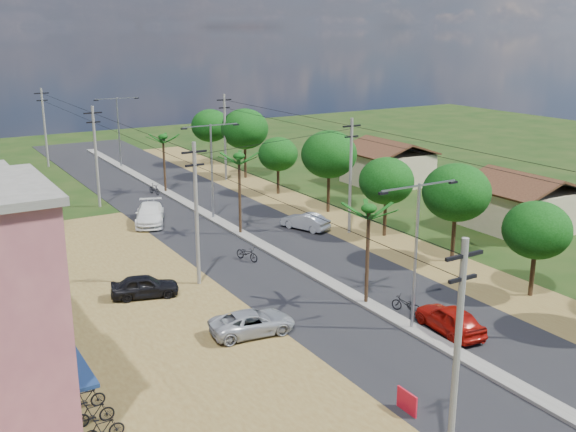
# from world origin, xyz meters

# --- Properties ---
(ground) EXTENTS (160.00, 160.00, 0.00)m
(ground) POSITION_xyz_m (0.00, 0.00, 0.00)
(ground) COLOR black
(ground) RESTS_ON ground
(road) EXTENTS (12.00, 110.00, 0.04)m
(road) POSITION_xyz_m (0.00, 15.00, 0.02)
(road) COLOR black
(road) RESTS_ON ground
(median) EXTENTS (1.00, 90.00, 0.18)m
(median) POSITION_xyz_m (0.00, 18.00, 0.09)
(median) COLOR #605E56
(median) RESTS_ON ground
(dirt_lot_west) EXTENTS (18.00, 46.00, 0.04)m
(dirt_lot_west) POSITION_xyz_m (-15.00, 8.00, 0.02)
(dirt_lot_west) COLOR brown
(dirt_lot_west) RESTS_ON ground
(dirt_shoulder_east) EXTENTS (5.00, 90.00, 0.03)m
(dirt_shoulder_east) POSITION_xyz_m (8.50, 15.00, 0.01)
(dirt_shoulder_east) COLOR brown
(dirt_shoulder_east) RESTS_ON ground
(house_east_near) EXTENTS (7.60, 7.50, 4.60)m
(house_east_near) POSITION_xyz_m (20.00, 10.00, 2.39)
(house_east_near) COLOR tan
(house_east_near) RESTS_ON ground
(house_east_far) EXTENTS (7.60, 7.50, 4.60)m
(house_east_far) POSITION_xyz_m (21.00, 28.00, 2.39)
(house_east_far) COLOR tan
(house_east_far) RESTS_ON ground
(tree_east_b) EXTENTS (4.00, 4.00, 5.83)m
(tree_east_b) POSITION_xyz_m (9.30, 0.00, 4.11)
(tree_east_b) COLOR black
(tree_east_b) RESTS_ON ground
(tree_east_c) EXTENTS (4.60, 4.60, 6.83)m
(tree_east_c) POSITION_xyz_m (9.70, 7.00, 4.86)
(tree_east_c) COLOR black
(tree_east_c) RESTS_ON ground
(tree_east_d) EXTENTS (4.20, 4.20, 6.13)m
(tree_east_d) POSITION_xyz_m (9.40, 14.00, 4.34)
(tree_east_d) COLOR black
(tree_east_d) RESTS_ON ground
(tree_east_e) EXTENTS (4.80, 4.80, 7.14)m
(tree_east_e) POSITION_xyz_m (9.60, 22.00, 5.09)
(tree_east_e) COLOR black
(tree_east_e) RESTS_ON ground
(tree_east_f) EXTENTS (3.80, 3.80, 5.52)m
(tree_east_f) POSITION_xyz_m (9.20, 30.00, 3.89)
(tree_east_f) COLOR black
(tree_east_f) RESTS_ON ground
(tree_east_g) EXTENTS (5.00, 5.00, 7.38)m
(tree_east_g) POSITION_xyz_m (9.80, 38.00, 5.24)
(tree_east_g) COLOR black
(tree_east_g) RESTS_ON ground
(tree_east_h) EXTENTS (4.40, 4.40, 6.52)m
(tree_east_h) POSITION_xyz_m (9.50, 46.00, 4.64)
(tree_east_h) COLOR black
(tree_east_h) RESTS_ON ground
(palm_median_near) EXTENTS (2.00, 2.00, 6.15)m
(palm_median_near) POSITION_xyz_m (0.00, 4.00, 5.54)
(palm_median_near) COLOR black
(palm_median_near) RESTS_ON ground
(palm_median_mid) EXTENTS (2.00, 2.00, 6.55)m
(palm_median_mid) POSITION_xyz_m (0.00, 20.00, 5.90)
(palm_median_mid) COLOR black
(palm_median_mid) RESTS_ON ground
(palm_median_far) EXTENTS (2.00, 2.00, 5.85)m
(palm_median_far) POSITION_xyz_m (0.00, 36.00, 5.26)
(palm_median_far) COLOR black
(palm_median_far) RESTS_ON ground
(streetlight_near) EXTENTS (5.10, 0.18, 8.00)m
(streetlight_near) POSITION_xyz_m (0.00, 0.00, 4.79)
(streetlight_near) COLOR gray
(streetlight_near) RESTS_ON ground
(streetlight_mid) EXTENTS (5.10, 0.18, 8.00)m
(streetlight_mid) POSITION_xyz_m (0.00, 25.00, 4.79)
(streetlight_mid) COLOR gray
(streetlight_mid) RESTS_ON ground
(streetlight_far) EXTENTS (5.10, 0.18, 8.00)m
(streetlight_far) POSITION_xyz_m (0.00, 50.00, 4.79)
(streetlight_far) COLOR gray
(streetlight_far) RESTS_ON ground
(utility_pole_w_a) EXTENTS (1.60, 0.24, 9.00)m
(utility_pole_w_a) POSITION_xyz_m (-7.00, -10.00, 4.76)
(utility_pole_w_a) COLOR #605E56
(utility_pole_w_a) RESTS_ON ground
(utility_pole_w_b) EXTENTS (1.60, 0.24, 9.00)m
(utility_pole_w_b) POSITION_xyz_m (-7.00, 12.00, 4.76)
(utility_pole_w_b) COLOR #605E56
(utility_pole_w_b) RESTS_ON ground
(utility_pole_w_c) EXTENTS (1.60, 0.24, 9.00)m
(utility_pole_w_c) POSITION_xyz_m (-7.00, 34.00, 4.76)
(utility_pole_w_c) COLOR #605E56
(utility_pole_w_c) RESTS_ON ground
(utility_pole_w_d) EXTENTS (1.60, 0.24, 9.00)m
(utility_pole_w_d) POSITION_xyz_m (-7.00, 55.00, 4.76)
(utility_pole_w_d) COLOR #605E56
(utility_pole_w_d) RESTS_ON ground
(utility_pole_e_b) EXTENTS (1.60, 0.24, 9.00)m
(utility_pole_e_b) POSITION_xyz_m (7.50, 16.00, 4.76)
(utility_pole_e_b) COLOR #605E56
(utility_pole_e_b) RESTS_ON ground
(utility_pole_e_c) EXTENTS (1.60, 0.24, 9.00)m
(utility_pole_e_c) POSITION_xyz_m (7.50, 38.00, 4.76)
(utility_pole_e_c) COLOR #605E56
(utility_pole_e_c) RESTS_ON ground
(car_red_near) EXTENTS (2.20, 4.53, 1.49)m
(car_red_near) POSITION_xyz_m (1.50, -1.25, 0.74)
(car_red_near) COLOR #940E08
(car_red_near) RESTS_ON ground
(car_silver_mid) EXTENTS (2.78, 4.24, 1.32)m
(car_silver_mid) POSITION_xyz_m (5.00, 18.48, 0.66)
(car_silver_mid) COLOR #A2A7AB
(car_silver_mid) RESTS_ON ground
(car_white_far) EXTENTS (4.07, 5.84, 1.57)m
(car_white_far) POSITION_xyz_m (-5.00, 26.46, 0.78)
(car_white_far) COLOR silver
(car_white_far) RESTS_ON ground
(car_parked_silver) EXTENTS (4.75, 2.65, 1.26)m
(car_parked_silver) POSITION_xyz_m (-7.50, 3.93, 0.63)
(car_parked_silver) COLOR #A2A7AB
(car_parked_silver) RESTS_ON ground
(car_parked_dark) EXTENTS (4.26, 2.65, 1.35)m
(car_parked_dark) POSITION_xyz_m (-10.63, 11.66, 0.68)
(car_parked_dark) COLOR black
(car_parked_dark) RESTS_ON ground
(moto_rider_east) EXTENTS (1.28, 1.97, 0.98)m
(moto_rider_east) POSITION_xyz_m (1.20, 1.85, 0.49)
(moto_rider_east) COLOR black
(moto_rider_east) RESTS_ON ground
(moto_rider_west_a) EXTENTS (1.28, 2.05, 1.02)m
(moto_rider_west_a) POSITION_xyz_m (-2.39, 14.31, 0.51)
(moto_rider_west_a) COLOR black
(moto_rider_west_a) RESTS_ON ground
(moto_rider_west_b) EXTENTS (0.85, 1.77, 1.02)m
(moto_rider_west_b) POSITION_xyz_m (-1.20, 35.81, 0.51)
(moto_rider_west_b) COLOR black
(moto_rider_west_b) RESTS_ON ground
(roadside_sign) EXTENTS (0.08, 1.19, 0.99)m
(roadside_sign) POSITION_xyz_m (-5.50, -6.00, 0.49)
(roadside_sign) COLOR #B51021
(roadside_sign) RESTS_ON ground
(parked_scooter_row) EXTENTS (1.66, 12.17, 1.00)m
(parked_scooter_row) POSITION_xyz_m (-16.92, 0.48, 0.50)
(parked_scooter_row) COLOR black
(parked_scooter_row) RESTS_ON ground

